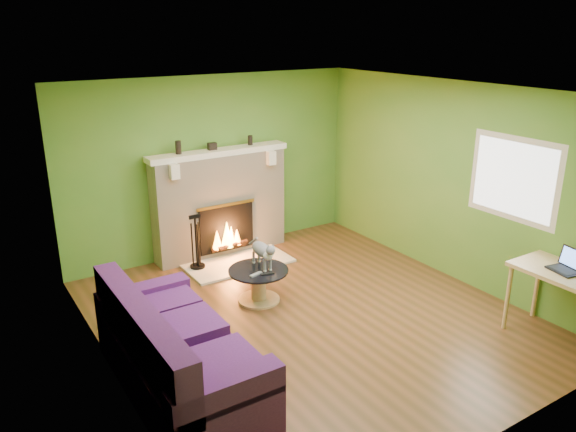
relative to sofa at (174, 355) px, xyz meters
name	(u,v)px	position (x,y,z in m)	size (l,w,h in m)	color
floor	(310,316)	(1.86, 0.46, -0.37)	(5.00, 5.00, 0.00)	#523417
ceiling	(313,92)	(1.86, 0.46, 2.23)	(5.00, 5.00, 0.00)	white
wall_back	(213,166)	(1.86, 2.96, 0.93)	(5.00, 5.00, 0.00)	#48842B
wall_front	(503,300)	(1.86, -2.04, 0.93)	(5.00, 5.00, 0.00)	#48842B
wall_left	(106,254)	(-0.39, 0.46, 0.93)	(5.00, 5.00, 0.00)	#48842B
wall_right	(452,182)	(4.11, 0.46, 0.93)	(5.00, 5.00, 0.00)	#48842B
window_frame	(514,179)	(4.10, -0.44, 1.18)	(1.20, 1.20, 0.00)	silver
window_pane	(513,179)	(4.09, -0.44, 1.18)	(1.06, 1.06, 0.00)	white
fireplace	(220,204)	(1.86, 2.78, 0.40)	(2.10, 0.46, 1.58)	beige
hearth	(238,263)	(1.86, 2.26, -0.36)	(1.50, 0.75, 0.03)	#EEE1C4
mantel	(219,152)	(1.86, 2.76, 1.17)	(2.10, 0.28, 0.08)	white
sofa	(174,355)	(0.00, 0.00, 0.00)	(0.96, 2.14, 0.96)	#441759
coffee_table	(259,283)	(1.55, 1.13, -0.13)	(0.74, 0.74, 0.42)	#D8B174
desk	(568,281)	(3.81, -1.44, 0.34)	(0.64, 1.10, 0.81)	#D8B174
cat	(262,253)	(1.63, 1.18, 0.23)	(0.22, 0.60, 0.37)	slate
remote_silver	(256,274)	(1.45, 1.01, 0.06)	(0.17, 0.04, 0.02)	gray
remote_black	(267,274)	(1.57, 0.95, 0.05)	(0.16, 0.04, 0.02)	black
laptop	(566,261)	(3.79, -1.39, 0.55)	(0.27, 0.31, 0.23)	black
fire_tools	(196,241)	(1.29, 2.41, 0.05)	(0.21, 0.21, 0.78)	black
mantel_vase_left	(178,147)	(1.27, 2.79, 1.30)	(0.08, 0.08, 0.18)	black
mantel_vase_right	(250,140)	(2.38, 2.79, 1.28)	(0.07, 0.07, 0.14)	black
mantel_box	(212,146)	(1.77, 2.79, 1.26)	(0.12, 0.08, 0.10)	black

